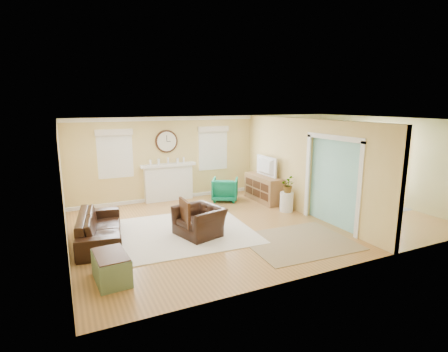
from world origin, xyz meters
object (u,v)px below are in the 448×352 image
at_px(eames_chair, 199,221).
at_px(credenza, 264,188).
at_px(sofa, 100,227).
at_px(green_chair, 225,189).
at_px(dining_table, 344,193).

distance_m(eames_chair, credenza, 3.42).
bearing_deg(sofa, eames_chair, -97.22).
height_order(sofa, green_chair, green_chair).
distance_m(sofa, dining_table, 7.16).
xyz_separation_m(green_chair, dining_table, (3.24, -1.72, -0.06)).
bearing_deg(credenza, dining_table, -28.10).
relative_size(credenza, dining_table, 0.91).
bearing_deg(credenza, green_chair, 152.24).
xyz_separation_m(sofa, eames_chair, (2.12, -0.56, 0.01)).
height_order(credenza, dining_table, credenza).
bearing_deg(sofa, credenza, -67.83).
relative_size(sofa, green_chair, 2.85).
distance_m(eames_chair, dining_table, 5.09).
bearing_deg(credenza, sofa, -165.50).
height_order(eames_chair, credenza, credenza).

